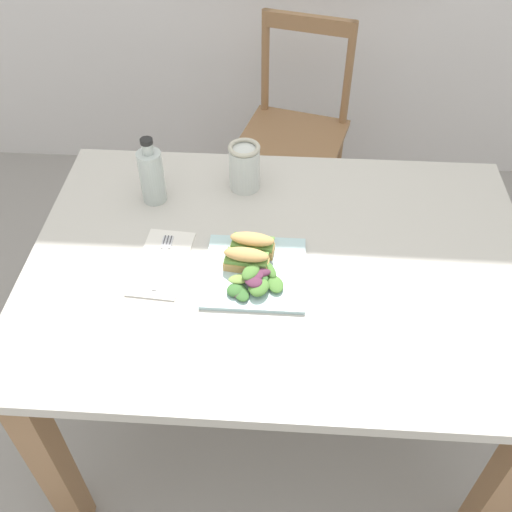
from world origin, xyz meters
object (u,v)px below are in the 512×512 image
object	(u,v)px
sandwich_half_back	(252,243)
mason_jar_iced_tea	(245,169)
dining_table	(279,294)
fork_on_napkin	(163,257)
bottle_cold_brew	(152,178)
chair_wooden_far	(294,132)
sandwich_half_front	(246,259)
plate_lunch	(255,272)

from	to	relation	value
sandwich_half_back	mason_jar_iced_tea	distance (m)	0.28
dining_table	sandwich_half_back	xyz separation A→B (m)	(-0.07, 0.02, 0.16)
sandwich_half_back	dining_table	bearing A→B (deg)	-12.21
fork_on_napkin	mason_jar_iced_tea	size ratio (longest dim) A/B	1.37
dining_table	bottle_cold_brew	world-z (taller)	bottle_cold_brew
dining_table	chair_wooden_far	xyz separation A→B (m)	(0.03, 1.03, -0.17)
mason_jar_iced_tea	bottle_cold_brew	bearing A→B (deg)	-163.65
sandwich_half_front	bottle_cold_brew	bearing A→B (deg)	136.69
bottle_cold_brew	fork_on_napkin	bearing A→B (deg)	-74.59
plate_lunch	fork_on_napkin	bearing A→B (deg)	170.75
mason_jar_iced_tea	sandwich_half_front	bearing A→B (deg)	-84.84
plate_lunch	mason_jar_iced_tea	world-z (taller)	mason_jar_iced_tea
sandwich_half_back	mason_jar_iced_tea	bearing A→B (deg)	98.31
plate_lunch	sandwich_half_front	bearing A→B (deg)	153.67
plate_lunch	mason_jar_iced_tea	size ratio (longest dim) A/B	1.77
sandwich_half_back	mason_jar_iced_tea	size ratio (longest dim) A/B	0.83
chair_wooden_far	sandwich_half_front	distance (m)	1.12
sandwich_half_back	bottle_cold_brew	distance (m)	0.35
mason_jar_iced_tea	sandwich_half_back	bearing A→B (deg)	-81.69
fork_on_napkin	dining_table	bearing A→B (deg)	2.35
dining_table	mason_jar_iced_tea	world-z (taller)	mason_jar_iced_tea
plate_lunch	mason_jar_iced_tea	distance (m)	0.34
sandwich_half_front	fork_on_napkin	distance (m)	0.21
chair_wooden_far	plate_lunch	world-z (taller)	chair_wooden_far
plate_lunch	mason_jar_iced_tea	xyz separation A→B (m)	(-0.05, 0.34, 0.06)
fork_on_napkin	bottle_cold_brew	distance (m)	0.25
dining_table	plate_lunch	world-z (taller)	plate_lunch
plate_lunch	chair_wooden_far	bearing A→B (deg)	85.16
sandwich_half_front	mason_jar_iced_tea	distance (m)	0.33
plate_lunch	dining_table	bearing A→B (deg)	39.52
plate_lunch	sandwich_half_front	world-z (taller)	sandwich_half_front
dining_table	fork_on_napkin	distance (m)	0.32
sandwich_half_back	bottle_cold_brew	xyz separation A→B (m)	(-0.28, 0.20, 0.03)
dining_table	plate_lunch	distance (m)	0.15
chair_wooden_far	plate_lunch	bearing A→B (deg)	-94.84
fork_on_napkin	bottle_cold_brew	world-z (taller)	bottle_cold_brew
fork_on_napkin	chair_wooden_far	bearing A→B (deg)	72.92
sandwich_half_front	sandwich_half_back	world-z (taller)	same
sandwich_half_front	bottle_cold_brew	world-z (taller)	bottle_cold_brew
chair_wooden_far	sandwich_half_front	bearing A→B (deg)	-95.99
sandwich_half_back	fork_on_napkin	world-z (taller)	sandwich_half_back
chair_wooden_far	plate_lunch	distance (m)	1.12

